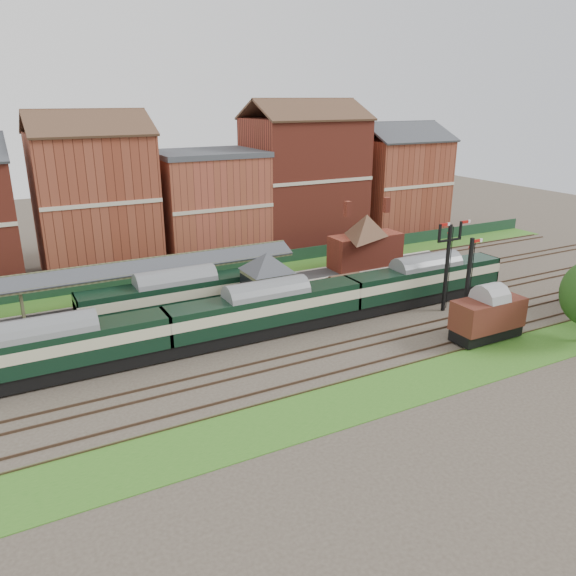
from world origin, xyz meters
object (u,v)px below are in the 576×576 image
dmu_train (267,310)px  platform_railcar (177,296)px  signal_box (267,284)px  semaphore_bracket (448,262)px  goods_van_a (488,316)px

dmu_train → platform_railcar: bearing=130.0°
signal_box → semaphore_bracket: (15.04, -5.75, 1.44)m
signal_box → platform_railcar: size_ratio=0.36×
dmu_train → goods_van_a: dmu_train is taller
goods_van_a → dmu_train: bearing=149.2°
semaphore_bracket → goods_van_a: size_ratio=1.38×
dmu_train → platform_railcar: size_ratio=2.99×
dmu_train → goods_van_a: bearing=-30.8°
dmu_train → goods_van_a: (15.12, -9.00, -0.20)m
semaphore_bracket → dmu_train: semaphore_bracket is taller
signal_box → platform_railcar: signal_box is taller
signal_box → dmu_train: bearing=-116.9°
dmu_train → platform_railcar: (-5.45, 6.50, 0.00)m
signal_box → semaphore_bracket: 16.16m
platform_railcar → semaphore_bracket: bearing=-22.1°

